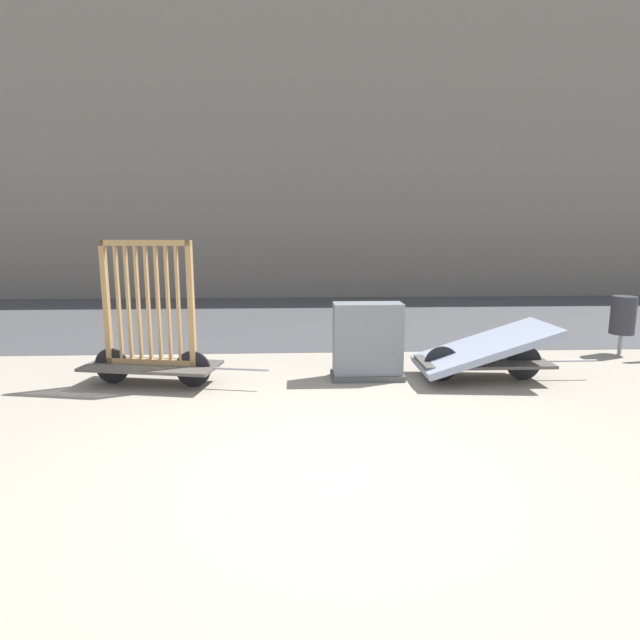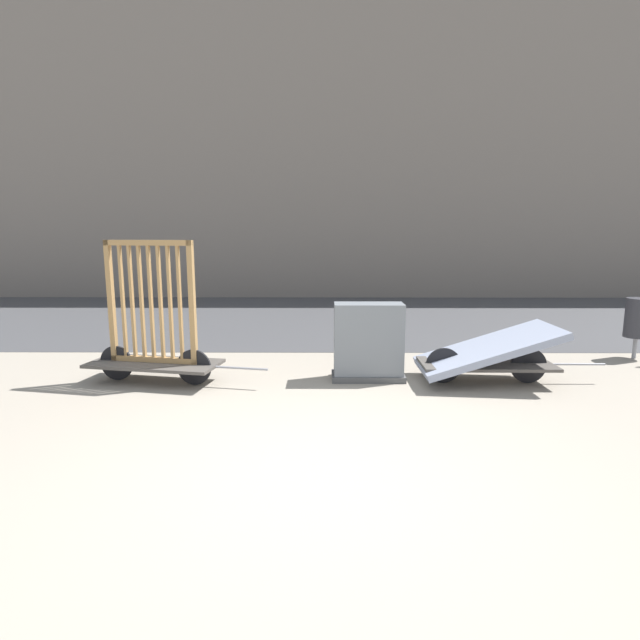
# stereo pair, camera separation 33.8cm
# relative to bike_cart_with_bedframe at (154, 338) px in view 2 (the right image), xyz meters

# --- Properties ---
(ground_plane) EXTENTS (60.00, 60.00, 0.00)m
(ground_plane) POSITION_rel_bike_cart_with_bedframe_xyz_m (2.18, -2.59, -0.60)
(ground_plane) COLOR gray
(road_strip) EXTENTS (56.00, 7.18, 0.01)m
(road_strip) POSITION_rel_bike_cart_with_bedframe_xyz_m (2.18, 5.26, -0.59)
(road_strip) COLOR #424244
(road_strip) RESTS_ON ground_plane
(building_facade) EXTENTS (48.00, 4.00, 9.13)m
(building_facade) POSITION_rel_bike_cart_with_bedframe_xyz_m (2.18, 10.85, 3.97)
(building_facade) COLOR slate
(building_facade) RESTS_ON ground_plane
(bike_cart_with_bedframe) EXTENTS (2.44, 1.00, 1.87)m
(bike_cart_with_bedframe) POSITION_rel_bike_cart_with_bedframe_xyz_m (0.00, 0.00, 0.00)
(bike_cart_with_bedframe) COLOR #4C4742
(bike_cart_with_bedframe) RESTS_ON ground_plane
(bike_cart_with_mattress) EXTENTS (2.43, 1.01, 0.77)m
(bike_cart_with_mattress) POSITION_rel_bike_cart_with_bedframe_xyz_m (4.37, 0.00, -0.20)
(bike_cart_with_mattress) COLOR #4C4742
(bike_cart_with_mattress) RESTS_ON ground_plane
(utility_cabinet) EXTENTS (0.98, 0.45, 1.04)m
(utility_cabinet) POSITION_rel_bike_cart_with_bedframe_xyz_m (2.83, 0.16, -0.12)
(utility_cabinet) COLOR #4C4C4C
(utility_cabinet) RESTS_ON ground_plane
(trash_bin) EXTENTS (0.37, 0.37, 0.96)m
(trash_bin) POSITION_rel_bike_cart_with_bedframe_xyz_m (7.13, 1.32, 0.05)
(trash_bin) COLOR gray
(trash_bin) RESTS_ON ground_plane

